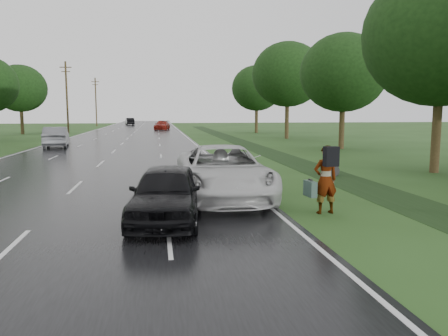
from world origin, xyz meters
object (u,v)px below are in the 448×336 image
white_pickup (223,172)px  silver_sedan (56,137)px  dark_sedan (167,193)px  pedestrian (325,179)px

white_pickup → silver_sedan: bearing=115.4°
white_pickup → dark_sedan: white_pickup is taller
white_pickup → silver_sedan: 26.07m
white_pickup → dark_sedan: (-2.00, -3.00, -0.13)m
dark_sedan → silver_sedan: bearing=115.4°
white_pickup → silver_sedan: (-10.68, 23.78, -0.05)m
dark_sedan → pedestrian: bearing=11.5°
pedestrian → white_pickup: pedestrian is taller
pedestrian → dark_sedan: bearing=-1.8°
dark_sedan → silver_sedan: 28.15m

